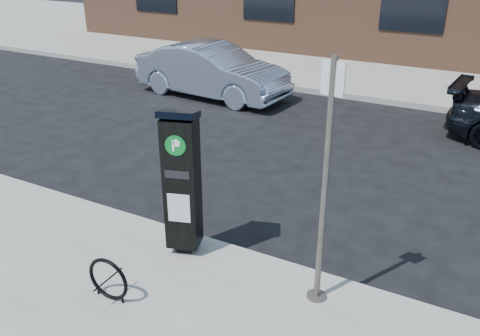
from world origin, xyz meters
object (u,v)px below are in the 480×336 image
Objects in this scene: car_silver at (212,71)px; sign_pole at (325,190)px; parking_kiosk at (182,181)px; bike_rack at (108,279)px.

sign_pole is at bearing -135.52° from car_silver.
sign_pole is 0.66× the size of car_silver.
parking_kiosk is 1.50m from bike_rack.
car_silver reaches higher than bike_rack.
sign_pole is at bearing 27.30° from bike_rack.
bike_rack is at bearing -151.05° from car_silver.
parking_kiosk is 7.80m from car_silver.
bike_rack is (-0.18, -1.28, -0.75)m from parking_kiosk.
parking_kiosk is 1.96m from sign_pole.
sign_pole reaches higher than bike_rack.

